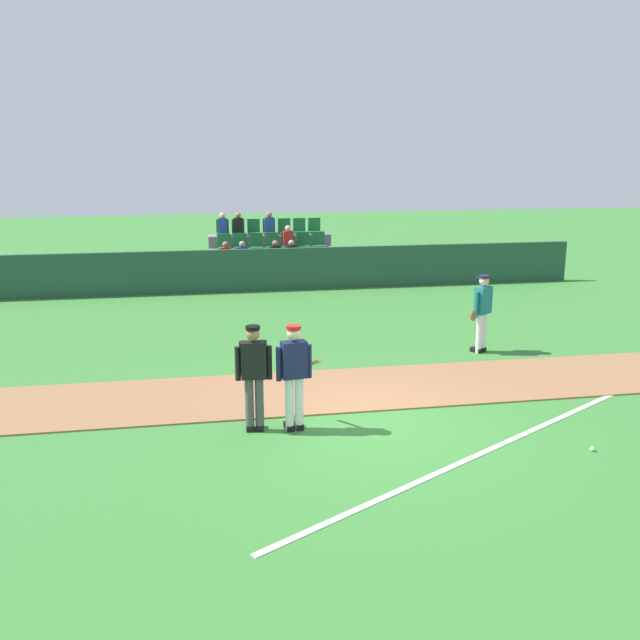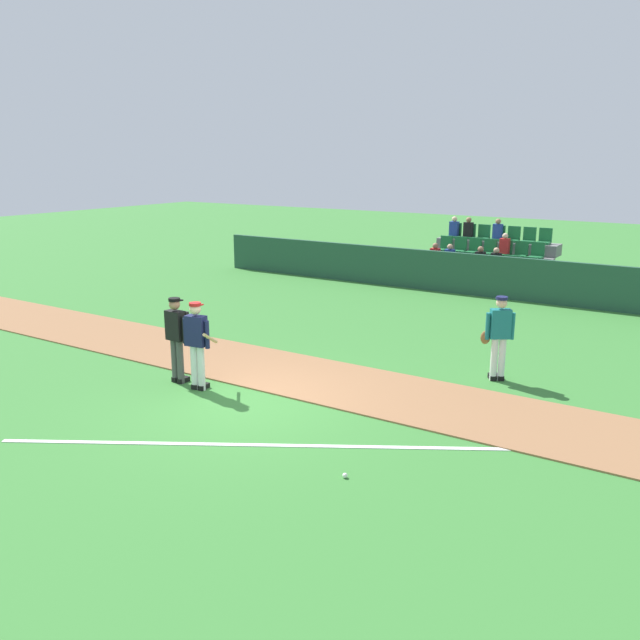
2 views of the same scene
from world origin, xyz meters
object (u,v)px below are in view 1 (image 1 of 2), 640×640
Objects in this scene: umpire_home_plate at (254,372)px; runner_teal_jersey at (482,311)px; baseball at (592,449)px; batter_navy_jersey at (294,373)px.

umpire_home_plate and runner_teal_jersey have the same top height.
umpire_home_plate is at bearing 160.79° from baseball.
batter_navy_jersey is 6.04m from runner_teal_jersey.
baseball is (-0.44, -5.35, -0.93)m from runner_teal_jersey.
batter_navy_jersey is 1.00× the size of runner_teal_jersey.
runner_teal_jersey is 23.78× the size of baseball.
umpire_home_plate reaches higher than baseball.
runner_teal_jersey is at bearing 85.35° from baseball.
batter_navy_jersey is 23.78× the size of baseball.
batter_navy_jersey is 0.65m from umpire_home_plate.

